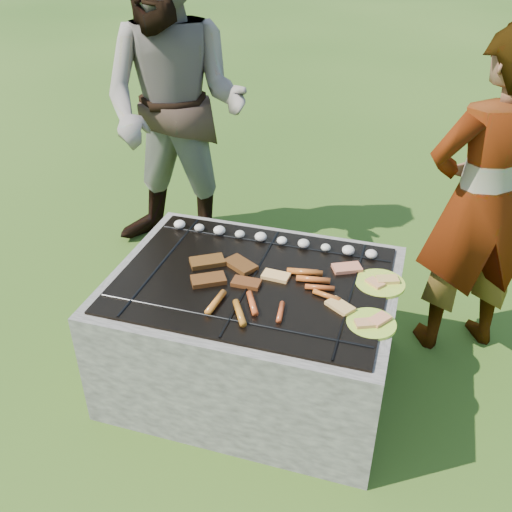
{
  "coord_description": "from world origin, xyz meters",
  "views": [
    {
      "loc": [
        0.65,
        -2.05,
        2.08
      ],
      "look_at": [
        0.0,
        0.05,
        0.7
      ],
      "focal_mm": 40.0,
      "sensor_mm": 36.0,
      "label": 1
    }
  ],
  "objects_px": {
    "plate_far": "(380,283)",
    "cook": "(481,204)",
    "plate_near": "(372,323)",
    "fire_pit": "(253,334)",
    "bystander": "(175,108)"
  },
  "relations": [
    {
      "from": "plate_far",
      "to": "plate_near",
      "type": "xyz_separation_m",
      "value": [
        -0.0,
        -0.3,
        0.0
      ]
    },
    {
      "from": "fire_pit",
      "to": "cook",
      "type": "bearing_deg",
      "value": 32.44
    },
    {
      "from": "plate_near",
      "to": "cook",
      "type": "height_order",
      "value": "cook"
    },
    {
      "from": "bystander",
      "to": "plate_near",
      "type": "bearing_deg",
      "value": -40.37
    },
    {
      "from": "plate_far",
      "to": "cook",
      "type": "bearing_deg",
      "value": 50.12
    },
    {
      "from": "fire_pit",
      "to": "plate_near",
      "type": "height_order",
      "value": "plate_near"
    },
    {
      "from": "fire_pit",
      "to": "bystander",
      "type": "relative_size",
      "value": 0.66
    },
    {
      "from": "fire_pit",
      "to": "plate_near",
      "type": "relative_size",
      "value": 5.02
    },
    {
      "from": "plate_far",
      "to": "plate_near",
      "type": "relative_size",
      "value": 1.04
    },
    {
      "from": "plate_far",
      "to": "fire_pit",
      "type": "bearing_deg",
      "value": -166.69
    },
    {
      "from": "bystander",
      "to": "plate_far",
      "type": "bearing_deg",
      "value": -32.8
    },
    {
      "from": "fire_pit",
      "to": "cook",
      "type": "distance_m",
      "value": 1.27
    },
    {
      "from": "cook",
      "to": "bystander",
      "type": "xyz_separation_m",
      "value": [
        -1.8,
        0.48,
        0.15
      ]
    },
    {
      "from": "plate_far",
      "to": "bystander",
      "type": "height_order",
      "value": "bystander"
    },
    {
      "from": "fire_pit",
      "to": "cook",
      "type": "relative_size",
      "value": 0.78
    }
  ]
}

